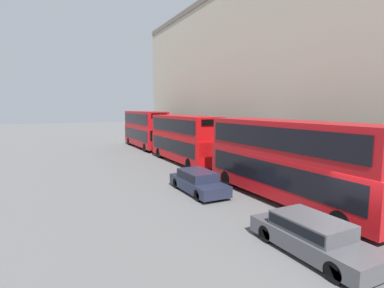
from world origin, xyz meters
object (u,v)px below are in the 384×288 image
Objects in this scene: bus_leading at (288,158)px; bus_second_in_queue at (184,137)px; bus_third_in_queue at (145,128)px; car_dark_sedan at (312,235)px; car_hatchback at (198,181)px; pedestrian at (214,155)px.

bus_leading is 12.97m from bus_second_in_queue.
bus_third_in_queue is 2.25× the size of car_dark_sedan.
car_dark_sedan is 1.01× the size of car_hatchback.
car_dark_sedan is (-3.40, -4.68, -1.70)m from bus_leading.
bus_third_in_queue is at bearing 80.69° from car_hatchback.
car_dark_sedan is (-3.40, -29.15, -1.82)m from bus_third_in_queue.
bus_third_in_queue reaches higher than car_hatchback.
bus_leading is 5.32m from car_hatchback.
bus_third_in_queue reaches higher than car_dark_sedan.
car_hatchback is 2.56× the size of pedestrian.
car_hatchback is (-0.00, 8.41, 0.01)m from car_dark_sedan.
bus_second_in_queue is 5.70× the size of pedestrian.
pedestrian reaches higher than car_dark_sedan.
car_hatchback is at bearing -99.31° from bus_third_in_queue.
car_dark_sedan is 2.58× the size of pedestrian.
bus_leading is at bearing 54.03° from car_dark_sedan.
bus_second_in_queue is 2.23× the size of car_hatchback.
car_dark_sedan is at bearing -100.90° from bus_second_in_queue.
bus_third_in_queue is (-0.00, 24.47, 0.12)m from bus_leading.
pedestrian is at bearing -39.61° from bus_second_in_queue.
pedestrian is (2.11, 11.22, -1.56)m from bus_leading.
bus_second_in_queue reaches higher than car_hatchback.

